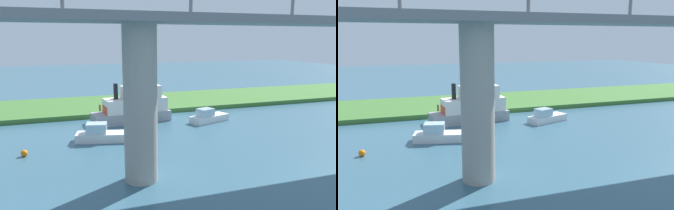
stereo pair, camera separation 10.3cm
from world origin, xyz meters
The scene contains 10 objects.
ground_plane centered at (0.00, 0.00, 0.00)m, with size 160.00×160.00×0.00m, color #386075.
grassy_bank centered at (0.00, -6.00, 0.25)m, with size 80.00×12.00×0.50m, color #427533.
bridge_pylon centered at (4.39, 17.44, 4.72)m, with size 2.01×2.01×9.43m, color #9E998E.
bridge_span centered at (4.39, 17.42, 9.93)m, with size 56.09×4.30×3.25m.
person_on_bank centered at (2.82, -2.28, 1.20)m, with size 0.36×0.36×1.39m.
mooring_post centered at (4.29, -1.00, 0.90)m, with size 0.20×0.20×0.80m, color brown.
motorboat_white centered at (1.26, 2.57, 1.52)m, with size 8.21×3.33×4.09m.
skiff_small centered at (-6.01, 5.35, 0.52)m, with size 4.65×2.89×1.46m.
motorboat_red centered at (5.44, 8.49, 0.56)m, with size 4.92×2.70×1.55m.
marker_buoy centered at (11.48, 10.49, 0.25)m, with size 0.50×0.50×0.50m, color orange.
Camera 1 is at (9.30, 36.46, 8.55)m, focal length 36.24 mm.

